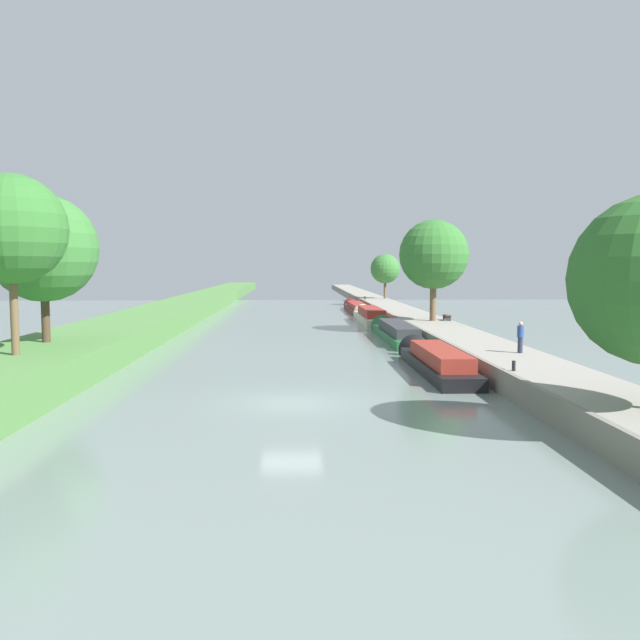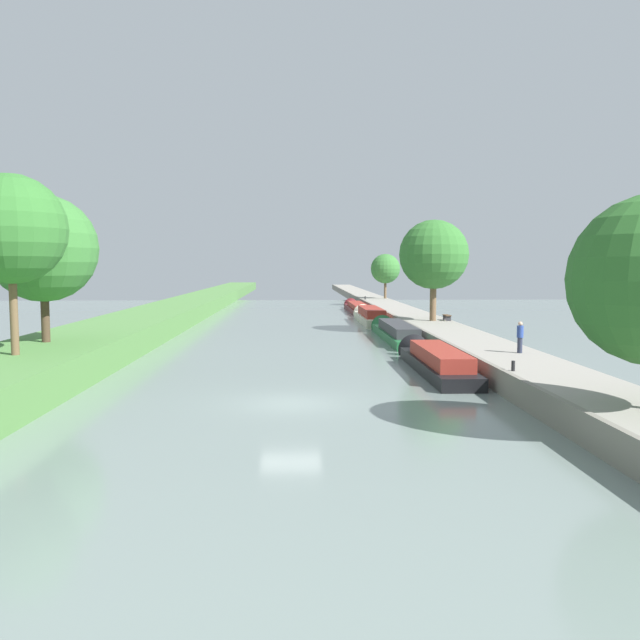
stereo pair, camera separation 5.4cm
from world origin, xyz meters
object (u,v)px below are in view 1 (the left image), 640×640
(narrowboat_green, at_px, (395,332))
(mooring_bollard_near, at_px, (514,366))
(mooring_bollard_far, at_px, (365,298))
(narrowboat_black, at_px, (434,360))
(park_bench, at_px, (447,316))
(narrowboat_cream, at_px, (369,316))
(narrowboat_maroon, at_px, (356,308))
(person_walking, at_px, (520,336))

(narrowboat_green, relative_size, mooring_bollard_near, 32.87)
(mooring_bollard_near, height_order, mooring_bollard_far, same)
(narrowboat_black, height_order, park_bench, park_bench)
(mooring_bollard_far, distance_m, park_bench, 33.85)
(narrowboat_black, relative_size, mooring_bollard_far, 27.59)
(narrowboat_cream, relative_size, mooring_bollard_far, 30.77)
(narrowboat_green, xyz_separation_m, narrowboat_cream, (-0.27, 14.70, 0.09))
(narrowboat_black, relative_size, park_bench, 8.28)
(narrowboat_green, bearing_deg, narrowboat_cream, 91.05)
(narrowboat_green, distance_m, narrowboat_maroon, 30.10)
(person_walking, distance_m, mooring_bollard_far, 53.88)
(narrowboat_black, bearing_deg, mooring_bollard_far, 87.84)
(narrowboat_green, xyz_separation_m, narrowboat_maroon, (-0.13, 30.10, -0.08))
(narrowboat_black, bearing_deg, narrowboat_green, 89.17)
(person_walking, height_order, mooring_bollard_near, person_walking)
(mooring_bollard_near, relative_size, park_bench, 0.30)
(narrowboat_black, xyz_separation_m, mooring_bollard_near, (1.99, -6.83, 0.75))
(narrowboat_black, relative_size, narrowboat_green, 0.84)
(narrowboat_black, height_order, mooring_bollard_far, mooring_bollard_far)
(narrowboat_cream, xyz_separation_m, narrowboat_maroon, (0.14, 15.39, -0.17))
(narrowboat_cream, bearing_deg, mooring_bollard_far, 84.90)
(person_walking, bearing_deg, mooring_bollard_far, 92.46)
(narrowboat_maroon, distance_m, mooring_bollard_near, 52.10)
(narrowboat_cream, distance_m, person_walking, 31.27)
(narrowboat_maroon, height_order, person_walking, person_walking)
(mooring_bollard_far, bearing_deg, narrowboat_maroon, -104.23)
(narrowboat_green, distance_m, mooring_bollard_near, 22.04)
(narrowboat_cream, height_order, park_bench, narrowboat_cream)
(narrowboat_cream, height_order, narrowboat_maroon, narrowboat_cream)
(person_walking, xyz_separation_m, mooring_bollard_far, (-2.31, 53.83, -0.65))
(narrowboat_black, distance_m, person_walking, 4.66)
(person_walking, relative_size, mooring_bollard_far, 3.69)
(narrowboat_green, height_order, mooring_bollard_near, mooring_bollard_near)
(narrowboat_green, relative_size, narrowboat_maroon, 0.86)
(narrowboat_cream, bearing_deg, narrowboat_green, -88.95)
(mooring_bollard_near, distance_m, park_bench, 26.06)
(park_bench, bearing_deg, mooring_bollard_near, -97.11)
(narrowboat_black, height_order, mooring_bollard_near, mooring_bollard_near)
(narrowboat_green, bearing_deg, mooring_bollard_near, -85.38)
(mooring_bollard_near, bearing_deg, narrowboat_green, 94.62)
(narrowboat_maroon, distance_m, mooring_bollard_far, 7.78)
(narrowboat_black, height_order, narrowboat_maroon, narrowboat_black)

